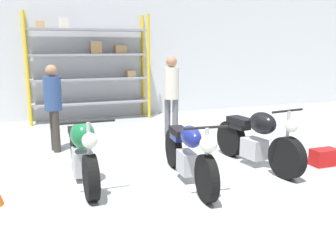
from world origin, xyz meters
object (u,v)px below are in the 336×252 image
Objects in this scene: motorcycle_black at (257,139)px; toolbox at (324,157)px; shelving_rack at (91,64)px; person_browsing at (171,90)px; motorcycle_blue at (189,152)px; person_near_rack at (53,101)px; motorcycle_green at (82,151)px.

motorcycle_black reaches higher than toolbox.
person_browsing is at bearing -63.66° from shelving_rack.
motorcycle_blue is 2.99m from person_near_rack.
shelving_rack is 5.39m from motorcycle_blue.
toolbox is at bearing 63.64° from motorcycle_black.
motorcycle_blue is at bearing -84.66° from motorcycle_black.
shelving_rack is at bearing -166.92° from motorcycle_black.
motorcycle_green is 1.55m from motorcycle_blue.
person_browsing reaches higher than motorcycle_green.
toolbox is (1.09, -0.36, -0.32)m from motorcycle_black.
shelving_rack reaches higher than motorcycle_green.
motorcycle_green is at bearing 170.68° from toolbox.
motorcycle_black is 1.15× the size of person_browsing.
shelving_rack is at bearing 119.68° from toolbox.
toolbox is (2.45, -0.03, -0.32)m from motorcycle_blue.
person_browsing is at bearing 133.25° from motorcycle_green.
motorcycle_green is at bearing -108.74° from motorcycle_blue.
person_near_rack is at bearing -111.74° from shelving_rack.
person_browsing is (0.72, 2.66, 0.57)m from motorcycle_blue.
person_browsing reaches higher than person_near_rack.
motorcycle_blue is 2.47m from toolbox.
motorcycle_black is at bearing 135.03° from person_near_rack.
motorcycle_green is at bearing -103.98° from motorcycle_black.
motorcycle_black is at bearing 83.93° from motorcycle_green.
motorcycle_green is 3.03m from person_browsing.
motorcycle_blue is at bearing -83.83° from shelving_rack.
person_browsing is 3.97× the size of toolbox.
shelving_rack is at bearing 169.20° from motorcycle_green.
motorcycle_black is 1.19m from toolbox.
motorcycle_green is 1.07× the size of motorcycle_black.
person_near_rack is 3.69× the size of toolbox.
motorcycle_black is (1.36, 0.33, 0.00)m from motorcycle_blue.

